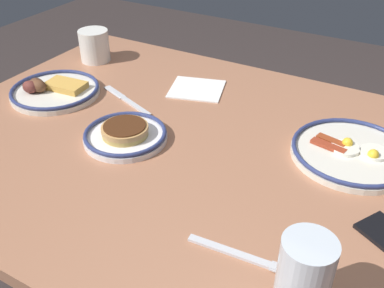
{
  "coord_description": "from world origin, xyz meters",
  "views": [
    {
      "loc": [
        -0.43,
        0.75,
        1.34
      ],
      "look_at": [
        -0.02,
        0.04,
        0.78
      ],
      "focal_mm": 41.21,
      "sensor_mm": 36.0,
      "label": 1
    }
  ],
  "objects_px": {
    "fork_near": "(238,254)",
    "butter_knife": "(127,100)",
    "coffee_mug": "(94,45)",
    "drinking_glass": "(303,281)",
    "plate_far_companion": "(54,90)",
    "paper_napkin": "(197,89)",
    "plate_near_main": "(352,152)",
    "plate_center_pancakes": "(125,134)"
  },
  "relations": [
    {
      "from": "fork_near",
      "to": "butter_knife",
      "type": "xyz_separation_m",
      "value": [
        0.5,
        -0.36,
        -0.0
      ]
    },
    {
      "from": "coffee_mug",
      "to": "drinking_glass",
      "type": "height_order",
      "value": "drinking_glass"
    },
    {
      "from": "plate_far_companion",
      "to": "drinking_glass",
      "type": "bearing_deg",
      "value": 157.77
    },
    {
      "from": "plate_far_companion",
      "to": "paper_napkin",
      "type": "xyz_separation_m",
      "value": [
        -0.34,
        -0.23,
        -0.01
      ]
    },
    {
      "from": "plate_near_main",
      "to": "paper_napkin",
      "type": "distance_m",
      "value": 0.48
    },
    {
      "from": "plate_center_pancakes",
      "to": "butter_knife",
      "type": "relative_size",
      "value": 0.95
    },
    {
      "from": "plate_far_companion",
      "to": "drinking_glass",
      "type": "height_order",
      "value": "drinking_glass"
    },
    {
      "from": "plate_far_companion",
      "to": "butter_knife",
      "type": "bearing_deg",
      "value": -160.74
    },
    {
      "from": "plate_near_main",
      "to": "drinking_glass",
      "type": "bearing_deg",
      "value": 92.65
    },
    {
      "from": "plate_near_main",
      "to": "plate_center_pancakes",
      "type": "distance_m",
      "value": 0.53
    },
    {
      "from": "drinking_glass",
      "to": "fork_near",
      "type": "xyz_separation_m",
      "value": [
        0.12,
        -0.05,
        -0.06
      ]
    },
    {
      "from": "plate_far_companion",
      "to": "plate_center_pancakes",
      "type": "bearing_deg",
      "value": 164.36
    },
    {
      "from": "plate_center_pancakes",
      "to": "drinking_glass",
      "type": "xyz_separation_m",
      "value": [
        -0.51,
        0.25,
        0.05
      ]
    },
    {
      "from": "plate_far_companion",
      "to": "fork_near",
      "type": "relative_size",
      "value": 1.36
    },
    {
      "from": "plate_near_main",
      "to": "butter_knife",
      "type": "distance_m",
      "value": 0.61
    },
    {
      "from": "coffee_mug",
      "to": "plate_near_main",
      "type": "bearing_deg",
      "value": 170.57
    },
    {
      "from": "plate_near_main",
      "to": "fork_near",
      "type": "distance_m",
      "value": 0.41
    },
    {
      "from": "coffee_mug",
      "to": "butter_knife",
      "type": "distance_m",
      "value": 0.32
    },
    {
      "from": "plate_near_main",
      "to": "coffee_mug",
      "type": "height_order",
      "value": "coffee_mug"
    },
    {
      "from": "plate_center_pancakes",
      "to": "plate_far_companion",
      "type": "xyz_separation_m",
      "value": [
        0.32,
        -0.09,
        -0.0
      ]
    },
    {
      "from": "plate_near_main",
      "to": "plate_far_companion",
      "type": "height_order",
      "value": "plate_far_companion"
    },
    {
      "from": "plate_near_main",
      "to": "plate_center_pancakes",
      "type": "relative_size",
      "value": 1.37
    },
    {
      "from": "plate_center_pancakes",
      "to": "paper_napkin",
      "type": "relative_size",
      "value": 1.34
    },
    {
      "from": "plate_center_pancakes",
      "to": "paper_napkin",
      "type": "xyz_separation_m",
      "value": [
        -0.02,
        -0.32,
        -0.01
      ]
    },
    {
      "from": "plate_center_pancakes",
      "to": "plate_far_companion",
      "type": "height_order",
      "value": "plate_far_companion"
    },
    {
      "from": "plate_center_pancakes",
      "to": "butter_knife",
      "type": "distance_m",
      "value": 0.2
    },
    {
      "from": "paper_napkin",
      "to": "butter_knife",
      "type": "bearing_deg",
      "value": 49.49
    },
    {
      "from": "paper_napkin",
      "to": "drinking_glass",
      "type": "bearing_deg",
      "value": 130.9
    },
    {
      "from": "coffee_mug",
      "to": "drinking_glass",
      "type": "bearing_deg",
      "value": 146.38
    },
    {
      "from": "paper_napkin",
      "to": "plate_center_pancakes",
      "type": "bearing_deg",
      "value": 86.54
    },
    {
      "from": "plate_center_pancakes",
      "to": "drinking_glass",
      "type": "distance_m",
      "value": 0.57
    },
    {
      "from": "plate_near_main",
      "to": "butter_knife",
      "type": "height_order",
      "value": "plate_near_main"
    },
    {
      "from": "plate_near_main",
      "to": "plate_center_pancakes",
      "type": "bearing_deg",
      "value": 21.96
    },
    {
      "from": "fork_near",
      "to": "plate_far_companion",
      "type": "bearing_deg",
      "value": -22.22
    },
    {
      "from": "fork_near",
      "to": "drinking_glass",
      "type": "bearing_deg",
      "value": 157.73
    },
    {
      "from": "coffee_mug",
      "to": "drinking_glass",
      "type": "relative_size",
      "value": 0.92
    },
    {
      "from": "butter_knife",
      "to": "plate_far_companion",
      "type": "bearing_deg",
      "value": 19.26
    },
    {
      "from": "plate_far_companion",
      "to": "fork_near",
      "type": "xyz_separation_m",
      "value": [
        -0.7,
        0.29,
        -0.01
      ]
    },
    {
      "from": "paper_napkin",
      "to": "fork_near",
      "type": "relative_size",
      "value": 0.82
    },
    {
      "from": "plate_far_companion",
      "to": "drinking_glass",
      "type": "distance_m",
      "value": 0.89
    },
    {
      "from": "plate_near_main",
      "to": "fork_near",
      "type": "bearing_deg",
      "value": 75.53
    },
    {
      "from": "plate_far_companion",
      "to": "butter_knife",
      "type": "distance_m",
      "value": 0.21
    }
  ]
}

